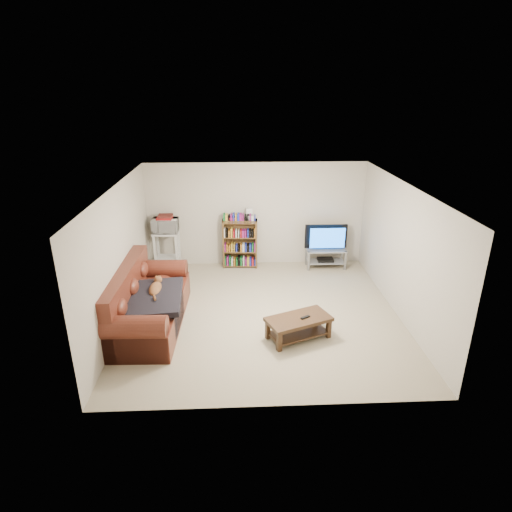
{
  "coord_description": "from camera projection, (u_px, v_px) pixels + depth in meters",
  "views": [
    {
      "loc": [
        -0.45,
        -7.02,
        3.94
      ],
      "look_at": [
        -0.1,
        0.4,
        1.0
      ],
      "focal_mm": 30.0,
      "sensor_mm": 36.0,
      "label": 1
    }
  ],
  "objects": [
    {
      "name": "television",
      "position": [
        327.0,
        238.0,
        9.78
      ],
      "size": [
        0.98,
        0.14,
        0.56
      ],
      "primitive_type": "imported",
      "rotation": [
        0.0,
        0.0,
        3.13
      ],
      "color": "black",
      "rests_on": "tv_stand"
    },
    {
      "name": "shelf_clutter",
      "position": [
        244.0,
        215.0,
        9.64
      ],
      "size": [
        0.59,
        0.19,
        0.28
      ],
      "rotation": [
        0.0,
        0.0,
        -0.06
      ],
      "color": "silver",
      "rests_on": "bookshelf"
    },
    {
      "name": "wall_back",
      "position": [
        256.0,
        215.0,
        9.87
      ],
      "size": [
        5.0,
        0.0,
        5.0
      ],
      "primitive_type": "plane",
      "rotation": [
        1.57,
        0.0,
        0.0
      ],
      "color": "beige",
      "rests_on": "ground"
    },
    {
      "name": "blanket",
      "position": [
        153.0,
        298.0,
        7.28
      ],
      "size": [
        1.02,
        1.28,
        0.2
      ],
      "primitive_type": "cube",
      "rotation": [
        0.05,
        -0.04,
        0.05
      ],
      "color": "black",
      "rests_on": "sofa"
    },
    {
      "name": "coffee_table",
      "position": [
        298.0,
        324.0,
        7.12
      ],
      "size": [
        1.18,
        0.9,
        0.39
      ],
      "rotation": [
        0.0,
        0.0,
        0.39
      ],
      "color": "#382313",
      "rests_on": "floor"
    },
    {
      "name": "dvd_player",
      "position": [
        325.0,
        260.0,
        9.98
      ],
      "size": [
        0.36,
        0.26,
        0.06
      ],
      "primitive_type": "cube",
      "rotation": [
        0.0,
        0.0,
        -0.01
      ],
      "color": "black",
      "rests_on": "tv_stand"
    },
    {
      "name": "cat",
      "position": [
        155.0,
        289.0,
        7.46
      ],
      "size": [
        0.29,
        0.68,
        0.2
      ],
      "primitive_type": null,
      "rotation": [
        0.0,
        0.0,
        -0.03
      ],
      "color": "brown",
      "rests_on": "sofa"
    },
    {
      "name": "microwave",
      "position": [
        165.0,
        225.0,
        9.54
      ],
      "size": [
        0.58,
        0.4,
        0.31
      ],
      "primitive_type": "imported",
      "rotation": [
        0.0,
        0.0,
        -0.05
      ],
      "color": "silver",
      "rests_on": "microwave_stand"
    },
    {
      "name": "floor",
      "position": [
        262.0,
        313.0,
        7.99
      ],
      "size": [
        5.0,
        5.0,
        0.0
      ],
      "primitive_type": "plane",
      "color": "tan",
      "rests_on": "ground"
    },
    {
      "name": "wall_right",
      "position": [
        402.0,
        251.0,
        7.66
      ],
      "size": [
        0.0,
        5.0,
        5.0
      ],
      "primitive_type": "plane",
      "rotation": [
        1.57,
        0.0,
        -1.57
      ],
      "color": "beige",
      "rests_on": "ground"
    },
    {
      "name": "sofa",
      "position": [
        145.0,
        306.0,
        7.52
      ],
      "size": [
        1.13,
        2.49,
        1.05
      ],
      "rotation": [
        0.0,
        0.0,
        -0.03
      ],
      "color": "#592316",
      "rests_on": "floor"
    },
    {
      "name": "wall_front",
      "position": [
        275.0,
        328.0,
        5.23
      ],
      "size": [
        5.0,
        0.0,
        5.0
      ],
      "primitive_type": "plane",
      "rotation": [
        -1.57,
        0.0,
        0.0
      ],
      "color": "beige",
      "rests_on": "ground"
    },
    {
      "name": "game_boxes",
      "position": [
        165.0,
        218.0,
        9.48
      ],
      "size": [
        0.34,
        0.3,
        0.05
      ],
      "primitive_type": "cube",
      "rotation": [
        0.0,
        0.0,
        -0.05
      ],
      "color": "maroon",
      "rests_on": "microwave"
    },
    {
      "name": "wall_left",
      "position": [
        120.0,
        256.0,
        7.44
      ],
      "size": [
        0.0,
        5.0,
        5.0
      ],
      "primitive_type": "plane",
      "rotation": [
        1.57,
        0.0,
        1.57
      ],
      "color": "beige",
      "rests_on": "ground"
    },
    {
      "name": "ceiling",
      "position": [
        263.0,
        187.0,
        7.11
      ],
      "size": [
        5.0,
        5.0,
        0.0
      ],
      "primitive_type": "plane",
      "rotation": [
        3.14,
        0.0,
        0.0
      ],
      "color": "white",
      "rests_on": "ground"
    },
    {
      "name": "bookshelf",
      "position": [
        240.0,
        243.0,
        9.87
      ],
      "size": [
        0.81,
        0.29,
        1.15
      ],
      "rotation": [
        0.0,
        0.0,
        -0.06
      ],
      "color": "brown",
      "rests_on": "floor"
    },
    {
      "name": "tv_stand",
      "position": [
        326.0,
        255.0,
        9.93
      ],
      "size": [
        0.91,
        0.42,
        0.45
      ],
      "rotation": [
        0.0,
        0.0,
        -0.01
      ],
      "color": "#999EA3",
      "rests_on": "floor"
    },
    {
      "name": "microwave_stand",
      "position": [
        167.0,
        246.0,
        9.72
      ],
      "size": [
        0.59,
        0.44,
        0.91
      ],
      "rotation": [
        0.0,
        0.0,
        -0.05
      ],
      "color": "silver",
      "rests_on": "floor"
    },
    {
      "name": "remote",
      "position": [
        305.0,
        317.0,
        7.07
      ],
      "size": [
        0.17,
        0.13,
        0.02
      ],
      "primitive_type": "cube",
      "rotation": [
        0.0,
        0.0,
        0.54
      ],
      "color": "black",
      "rests_on": "coffee_table"
    }
  ]
}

